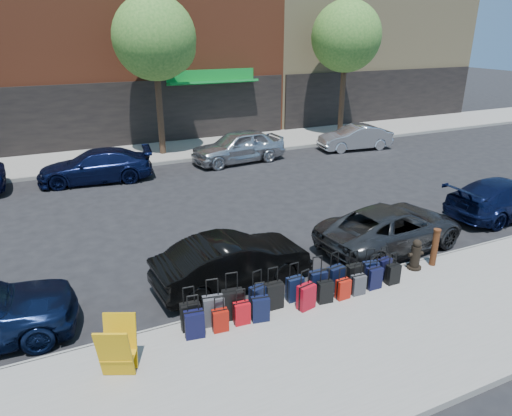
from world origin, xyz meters
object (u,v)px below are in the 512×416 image
bollard (435,247)px  display_rack (118,348)px  tree_right (348,38)px  car_near_1 (233,262)px  car_far_2 (238,146)px  car_far_1 (96,166)px  suitcase_front_5 (295,289)px  car_near_2 (392,228)px  tree_center (158,40)px  fire_hydrant (416,255)px  car_near_3 (505,198)px  car_far_3 (355,137)px

bollard → display_rack: (-8.10, -0.68, -0.01)m
tree_right → car_near_1: (-12.08, -12.81, -4.77)m
car_far_2 → display_rack: bearing=-36.3°
display_rack → car_near_1: size_ratio=0.27×
car_far_1 → car_far_2: car_far_2 is taller
bollard → car_near_1: 5.25m
car_far_1 → suitcase_front_5: bearing=21.7°
car_near_2 → display_rack: bearing=98.4°
bollard → car_near_2: (-0.13, 1.51, -0.04)m
tree_center → fire_hydrant: size_ratio=8.94×
suitcase_front_5 → car_near_2: size_ratio=0.20×
tree_center → tree_right: size_ratio=1.00×
car_far_1 → car_far_2: bearing=99.5°
tree_center → car_near_1: bearing=-97.0°
car_far_2 → bollard: bearing=-2.3°
tree_right → bollard: bearing=-116.2°
fire_hydrant → car_near_3: bearing=26.3°
bollard → car_far_2: car_far_2 is taller
suitcase_front_5 → bollard: size_ratio=0.90×
display_rack → car_near_2: 8.26m
bollard → car_near_3: size_ratio=0.23×
car_near_2 → car_near_3: (5.08, 0.31, 0.01)m
car_far_1 → car_near_2: bearing=41.9°
suitcase_front_5 → tree_center: bearing=86.0°
car_far_2 → suitcase_front_5: bearing=-21.8°
fire_hydrant → car_near_3: 5.79m
fire_hydrant → car_far_1: (-6.50, 11.43, 0.13)m
tree_center → display_rack: 16.40m
car_far_1 → car_far_2: 6.48m
suitcase_front_5 → car_near_1: (-0.93, 1.44, 0.20)m
car_near_1 → fire_hydrant: bearing=-112.9°
tree_center → display_rack: size_ratio=6.94×
car_near_1 → display_rack: bearing=120.4°
bollard → car_near_1: size_ratio=0.26×
tree_right → suitcase_front_5: 18.77m
display_rack → car_far_2: (7.50, 12.43, 0.09)m
car_near_2 → car_far_3: 11.61m
car_near_1 → car_far_1: bearing=6.5°
car_near_1 → car_near_2: size_ratio=0.86×
bollard → car_far_3: car_far_3 is taller
tree_center → suitcase_front_5: 15.11m
display_rack → tree_right: bearing=68.7°
suitcase_front_5 → car_far_2: size_ratio=0.21×
tree_center → car_far_3: bearing=-17.1°
car_near_1 → car_near_3: size_ratio=0.88×
tree_center → display_rack: bearing=-107.2°
car_near_1 → car_far_1: car_far_1 is taller
bollard → display_rack: size_ratio=0.97×
bollard → car_far_3: (5.87, 11.45, -0.04)m
tree_center → car_near_3: size_ratio=1.64×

